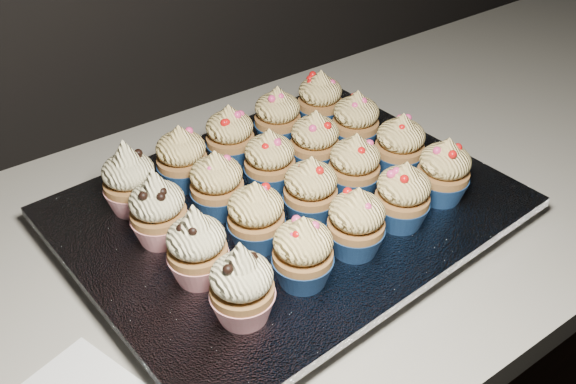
{
  "coord_description": "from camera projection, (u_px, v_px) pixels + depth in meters",
  "views": [
    {
      "loc": [
        -0.3,
        1.18,
        1.4
      ],
      "look_at": [
        0.05,
        1.68,
        0.95
      ],
      "focal_mm": 40.0,
      "sensor_mm": 36.0,
      "label": 1
    }
  ],
  "objects": [
    {
      "name": "worktop",
      "position": [
        241.0,
        243.0,
        0.79
      ],
      "size": [
        2.44,
        0.64,
        0.04
      ],
      "primitive_type": "cube",
      "color": "beige",
      "rests_on": "cabinet"
    },
    {
      "name": "foil_lining",
      "position": [
        288.0,
        207.0,
        0.77
      ],
      "size": [
        0.53,
        0.42,
        0.01
      ],
      "primitive_type": "cube",
      "rotation": [
        0.0,
        0.0,
        0.07
      ],
      "color": "silver",
      "rests_on": "baking_tray"
    },
    {
      "name": "cupcake_2",
      "position": [
        356.0,
        223.0,
        0.68
      ],
      "size": [
        0.06,
        0.06,
        0.08
      ],
      "color": "navy",
      "rests_on": "foil_lining"
    },
    {
      "name": "cupcake_16",
      "position": [
        182.0,
        159.0,
        0.77
      ],
      "size": [
        0.06,
        0.06,
        0.08
      ],
      "color": "navy",
      "rests_on": "foil_lining"
    },
    {
      "name": "cupcake_4",
      "position": [
        444.0,
        172.0,
        0.75
      ],
      "size": [
        0.06,
        0.06,
        0.08
      ],
      "color": "navy",
      "rests_on": "foil_lining"
    },
    {
      "name": "cupcake_3",
      "position": [
        403.0,
        196.0,
        0.71
      ],
      "size": [
        0.06,
        0.06,
        0.08
      ],
      "color": "navy",
      "rests_on": "foil_lining"
    },
    {
      "name": "cupcake_9",
      "position": [
        400.0,
        146.0,
        0.8
      ],
      "size": [
        0.06,
        0.06,
        0.08
      ],
      "color": "navy",
      "rests_on": "foil_lining"
    },
    {
      "name": "cupcake_12",
      "position": [
        270.0,
        162.0,
        0.77
      ],
      "size": [
        0.06,
        0.06,
        0.08
      ],
      "color": "navy",
      "rests_on": "foil_lining"
    },
    {
      "name": "cupcake_1",
      "position": [
        303.0,
        253.0,
        0.64
      ],
      "size": [
        0.06,
        0.06,
        0.08
      ],
      "color": "navy",
      "rests_on": "foil_lining"
    },
    {
      "name": "cupcake_0",
      "position": [
        242.0,
        286.0,
        0.6
      ],
      "size": [
        0.06,
        0.06,
        0.1
      ],
      "color": "red",
      "rests_on": "foil_lining"
    },
    {
      "name": "cupcake_19",
      "position": [
        320.0,
        101.0,
        0.89
      ],
      "size": [
        0.06,
        0.06,
        0.08
      ],
      "color": "navy",
      "rests_on": "foil_lining"
    },
    {
      "name": "cupcake_5",
      "position": [
        197.0,
        247.0,
        0.64
      ],
      "size": [
        0.06,
        0.06,
        0.1
      ],
      "color": "red",
      "rests_on": "foil_lining"
    },
    {
      "name": "cupcake_17",
      "position": [
        230.0,
        137.0,
        0.81
      ],
      "size": [
        0.06,
        0.06,
        0.08
      ],
      "color": "navy",
      "rests_on": "foil_lining"
    },
    {
      "name": "cupcake_14",
      "position": [
        356.0,
        122.0,
        0.84
      ],
      "size": [
        0.06,
        0.06,
        0.08
      ],
      "color": "navy",
      "rests_on": "foil_lining"
    },
    {
      "name": "cupcake_10",
      "position": [
        158.0,
        210.0,
        0.69
      ],
      "size": [
        0.06,
        0.06,
        0.1
      ],
      "color": "red",
      "rests_on": "foil_lining"
    },
    {
      "name": "cupcake_8",
      "position": [
        354.0,
        167.0,
        0.76
      ],
      "size": [
        0.06,
        0.06,
        0.08
      ],
      "color": "navy",
      "rests_on": "foil_lining"
    },
    {
      "name": "cupcake_18",
      "position": [
        278.0,
        118.0,
        0.85
      ],
      "size": [
        0.06,
        0.06,
        0.08
      ],
      "color": "navy",
      "rests_on": "foil_lining"
    },
    {
      "name": "baking_tray",
      "position": [
        288.0,
        218.0,
        0.78
      ],
      "size": [
        0.48,
        0.38,
        0.02
      ],
      "primitive_type": "cube",
      "rotation": [
        0.0,
        0.0,
        0.07
      ],
      "color": "black",
      "rests_on": "worktop"
    },
    {
      "name": "cupcake_15",
      "position": [
        130.0,
        180.0,
        0.74
      ],
      "size": [
        0.06,
        0.06,
        0.1
      ],
      "color": "red",
      "rests_on": "foil_lining"
    },
    {
      "name": "cupcake_13",
      "position": [
        315.0,
        143.0,
        0.8
      ],
      "size": [
        0.06,
        0.06,
        0.08
      ],
      "color": "navy",
      "rests_on": "foil_lining"
    },
    {
      "name": "cupcake_6",
      "position": [
        256.0,
        217.0,
        0.69
      ],
      "size": [
        0.06,
        0.06,
        0.08
      ],
      "color": "navy",
      "rests_on": "foil_lining"
    },
    {
      "name": "cupcake_7",
      "position": [
        311.0,
        191.0,
        0.72
      ],
      "size": [
        0.06,
        0.06,
        0.08
      ],
      "color": "navy",
      "rests_on": "foil_lining"
    },
    {
      "name": "cupcake_11",
      "position": [
        217.0,
        185.0,
        0.73
      ],
      "size": [
        0.06,
        0.06,
        0.08
      ],
      "color": "navy",
      "rests_on": "foil_lining"
    }
  ]
}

